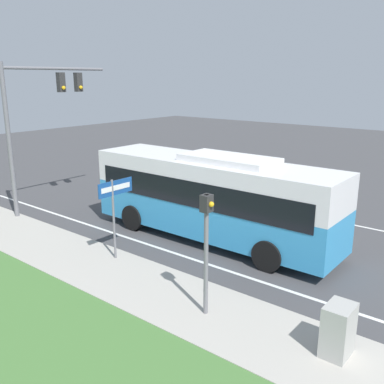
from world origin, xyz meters
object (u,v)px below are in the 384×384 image
street_sign (115,203)px  utility_cabinet (338,330)px  bus (212,194)px  pedestrian_signal (206,237)px  signal_gantry (39,109)px

street_sign → utility_cabinet: 8.13m
bus → street_sign: size_ratio=3.51×
bus → utility_cabinet: size_ratio=8.38×
street_sign → pedestrian_signal: bearing=-102.2°
signal_gantry → street_sign: signal_gantry is taller
signal_gantry → street_sign: 7.77m
signal_gantry → utility_cabinet: signal_gantry is taller
signal_gantry → pedestrian_signal: size_ratio=2.02×
pedestrian_signal → utility_cabinet: (0.46, -3.37, -1.56)m
bus → signal_gantry: bearing=102.7°
signal_gantry → street_sign: size_ratio=2.35×
bus → signal_gantry: size_ratio=1.49×
signal_gantry → utility_cabinet: bearing=-99.0°
bus → street_sign: (-3.71, 1.36, 0.25)m
utility_cabinet → signal_gantry: bearing=81.0°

